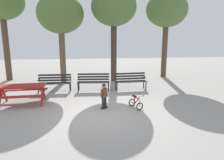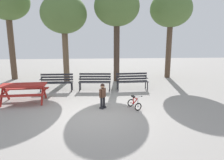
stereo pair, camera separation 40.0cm
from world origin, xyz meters
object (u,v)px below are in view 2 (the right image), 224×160
Objects in this scene: park_bench_right at (132,80)px; child_standing at (103,94)px; kids_bicycle at (134,103)px; park_bench_far_left at (57,81)px; picnic_table at (23,89)px; park_bench_left at (95,80)px.

park_bench_right is 3.12m from child_standing.
kids_bicycle is (1.20, -0.10, -0.36)m from child_standing.
kids_bicycle is (3.43, -2.82, -0.31)m from park_bench_far_left.
kids_bicycle is (-0.36, -2.80, -0.31)m from park_bench_right.
park_bench_left reaches higher than picnic_table.
park_bench_left is at bearing 179.05° from park_bench_right.
park_bench_left reaches higher than kids_bicycle.
park_bench_right is at bearing 82.61° from kids_bicycle.
park_bench_left is at bearing 96.79° from child_standing.
park_bench_right is at bearing 20.16° from picnic_table.
picnic_table is 1.17× the size of park_bench_far_left.
picnic_table is at bearing -148.35° from park_bench_left.
park_bench_far_left is at bearing 129.32° from child_standing.
park_bench_right is 2.84m from kids_bicycle.
kids_bicycle is at bearing -13.21° from picnic_table.
park_bench_far_left is 1.65× the size of child_standing.
picnic_table is 2.04m from park_bench_far_left.
picnic_table is 1.15× the size of park_bench_left.
kids_bicycle is at bearing -61.70° from park_bench_left.
child_standing is at bearing -16.29° from picnic_table.
child_standing is at bearing -83.21° from park_bench_left.
picnic_table is 3.42m from park_bench_left.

